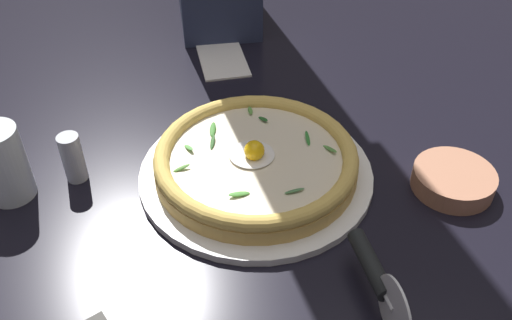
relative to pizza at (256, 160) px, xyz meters
name	(u,v)px	position (x,y,z in m)	size (l,w,h in m)	color
ground_plane	(266,176)	(0.01, 0.02, -0.05)	(2.40, 2.40, 0.03)	black
pizza_plate	(256,173)	(0.00, 0.00, -0.03)	(0.35, 0.35, 0.01)	white
pizza	(256,160)	(0.00, 0.00, 0.00)	(0.30, 0.30, 0.06)	#DDB057
side_bowl	(453,180)	(0.29, 0.00, -0.02)	(0.12, 0.12, 0.03)	#B6785A
pizza_cutter	(377,277)	(0.16, -0.21, 0.01)	(0.06, 0.15, 0.08)	silver
drinking_glass	(5,169)	(-0.35, -0.07, 0.02)	(0.07, 0.07, 0.12)	silver
folded_napkin	(223,60)	(-0.10, 0.34, -0.03)	(0.14, 0.09, 0.01)	white
pepper_shaker	(73,158)	(-0.27, -0.03, 0.01)	(0.03, 0.03, 0.08)	silver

